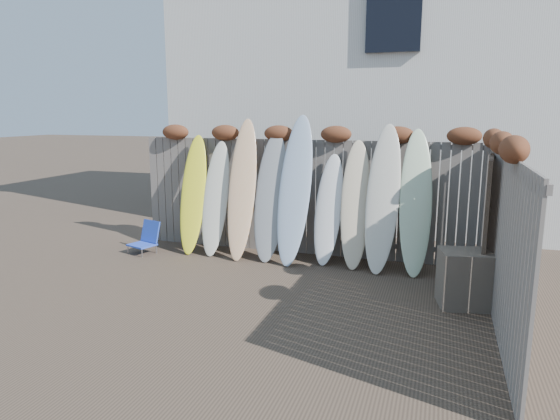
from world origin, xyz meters
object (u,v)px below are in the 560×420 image
(beach_chair, at_px, (146,238))
(surfboard_0, at_px, (193,194))
(wooden_crate, at_px, (465,279))
(lattice_panel, at_px, (486,227))

(beach_chair, bearing_deg, surfboard_0, 25.70)
(wooden_crate, bearing_deg, surfboard_0, 164.10)
(beach_chair, height_order, lattice_panel, lattice_panel)
(lattice_panel, bearing_deg, beach_chair, -178.58)
(wooden_crate, xyz_separation_m, lattice_panel, (0.25, 0.52, 0.58))
(wooden_crate, distance_m, lattice_panel, 0.82)
(lattice_panel, height_order, surfboard_0, surfboard_0)
(surfboard_0, bearing_deg, beach_chair, -159.20)
(beach_chair, bearing_deg, wooden_crate, -9.86)
(surfboard_0, bearing_deg, lattice_panel, -14.04)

